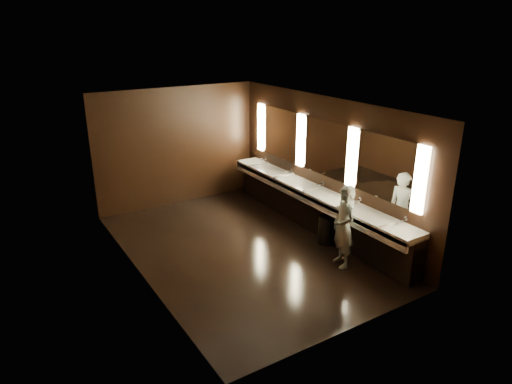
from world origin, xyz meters
The scene contains 10 objects.
floor centered at (0.00, 0.00, 0.00)m, with size 6.00×6.00×0.00m, color black.
ceiling centered at (0.00, 0.00, 2.80)m, with size 4.00×6.00×0.02m, color #2D2D2B.
wall_back centered at (0.00, 3.00, 1.40)m, with size 4.00×0.02×2.80m, color black.
wall_front centered at (0.00, -3.00, 1.40)m, with size 4.00×0.02×2.80m, color black.
wall_left centered at (-2.00, 0.00, 1.40)m, with size 0.02×6.00×2.80m, color black.
wall_right centered at (2.00, 0.00, 1.40)m, with size 0.02×6.00×2.80m, color black.
sink_counter centered at (1.79, 0.00, 0.50)m, with size 0.55×5.40×1.01m.
mirror_band centered at (1.98, 0.00, 1.75)m, with size 0.06×5.03×1.15m.
person centered at (1.22, -1.50, 0.76)m, with size 0.55×0.36×1.51m, color #7CACB8.
trash_bin centered at (1.58, -0.67, 0.28)m, with size 0.36×0.36×0.56m, color black.
Camera 1 is at (-4.03, -6.93, 4.12)m, focal length 32.00 mm.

